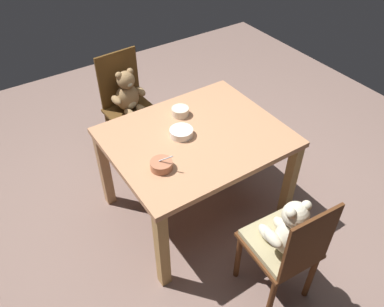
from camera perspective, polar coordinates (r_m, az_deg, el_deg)
name	(u,v)px	position (r m, az deg, el deg)	size (l,w,h in m)	color
ground_plane	(196,208)	(3.07, 0.52, -7.98)	(5.20, 5.20, 0.04)	#7C6258
dining_table	(196,147)	(2.63, 0.60, 1.01)	(1.15, 0.94, 0.71)	tan
teddy_chair_near_front	(287,238)	(2.25, 13.86, -12.03)	(0.39, 0.41, 0.88)	#502B14
teddy_chair_far_center	(128,99)	(3.27, -9.34, 7.87)	(0.42, 0.43, 0.91)	#523515
porridge_bowl_white_center	(181,132)	(2.55, -1.58, 3.14)	(0.16, 0.16, 0.05)	white
porridge_bowl_cream_far_center	(180,111)	(2.74, -1.74, 6.22)	(0.12, 0.12, 0.06)	beige
porridge_bowl_terracotta_near_left	(161,165)	(2.31, -4.52, -1.67)	(0.14, 0.14, 0.12)	#B66C4C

